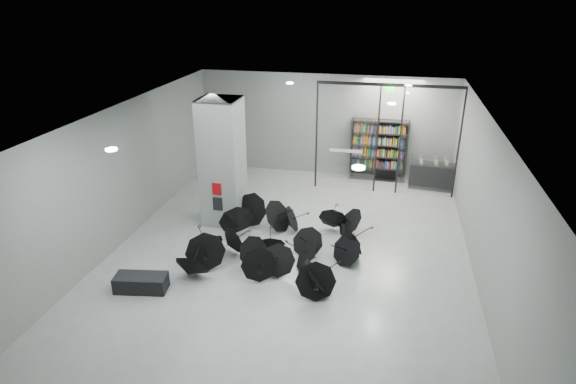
% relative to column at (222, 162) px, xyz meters
% --- Properties ---
extents(room, '(14.00, 14.02, 4.01)m').
position_rel_column_xyz_m(room, '(2.50, -2.00, 0.84)').
color(room, gray).
rests_on(room, ground).
extents(column, '(1.20, 1.20, 4.00)m').
position_rel_column_xyz_m(column, '(0.00, 0.00, 0.00)').
color(column, slate).
rests_on(column, ground).
extents(fire_cabinet, '(0.28, 0.04, 0.38)m').
position_rel_column_xyz_m(fire_cabinet, '(0.00, -0.62, -0.65)').
color(fire_cabinet, '#A50A07').
rests_on(fire_cabinet, column).
extents(info_panel, '(0.30, 0.03, 0.42)m').
position_rel_column_xyz_m(info_panel, '(0.00, -0.62, -1.15)').
color(info_panel, black).
rests_on(info_panel, column).
extents(exit_sign, '(0.30, 0.06, 0.15)m').
position_rel_column_xyz_m(exit_sign, '(4.90, 3.30, 1.82)').
color(exit_sign, '#0CE533').
rests_on(exit_sign, room).
extents(glass_partition, '(5.06, 0.08, 4.00)m').
position_rel_column_xyz_m(glass_partition, '(4.89, 3.50, 0.18)').
color(glass_partition, silver).
rests_on(glass_partition, ground).
extents(bench, '(1.36, 0.75, 0.41)m').
position_rel_column_xyz_m(bench, '(-0.75, -4.21, -1.79)').
color(bench, black).
rests_on(bench, ground).
extents(bookshelf, '(2.18, 0.45, 2.39)m').
position_rel_column_xyz_m(bookshelf, '(4.66, 4.75, -0.80)').
color(bookshelf, black).
rests_on(bookshelf, ground).
extents(shop_counter, '(1.66, 0.79, 0.96)m').
position_rel_column_xyz_m(shop_counter, '(6.69, 4.27, -1.52)').
color(shop_counter, black).
rests_on(shop_counter, ground).
extents(umbrella_cluster, '(5.23, 4.79, 1.33)m').
position_rel_column_xyz_m(umbrella_cluster, '(2.21, -1.85, -1.69)').
color(umbrella_cluster, black).
rests_on(umbrella_cluster, ground).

